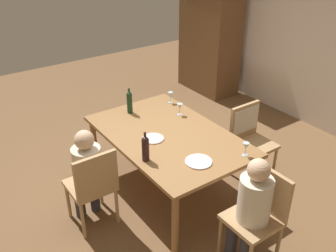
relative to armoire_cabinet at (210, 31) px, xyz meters
The scene contains 16 objects.
ground_plane 3.29m from the armoire_cabinet, 49.10° to the right, with size 10.00×10.00×0.00m, color brown.
rear_room_partition 2.10m from the armoire_cabinet, 12.48° to the left, with size 6.40×0.12×2.70m, color beige.
armoire_cabinet is the anchor object (origin of this frame).
dining_table 3.13m from the armoire_cabinet, 49.10° to the right, with size 1.87×1.19×0.74m.
chair_near 3.98m from the armoire_cabinet, 57.47° to the right, with size 0.44×0.44×0.92m.
chair_right_end 4.08m from the armoire_cabinet, 34.04° to the right, with size 0.44×0.44×0.92m.
chair_far_right 2.75m from the armoire_cabinet, 30.47° to the right, with size 0.46×0.44×0.92m.
person_woman_host 3.91m from the armoire_cabinet, 58.87° to the right, with size 0.33×0.29×1.10m.
person_man_bearded 4.13m from the armoire_cabinet, 35.35° to the right, with size 0.30×0.34×1.11m.
wine_bottle_tall_green 3.67m from the armoire_cabinet, 50.49° to the right, with size 0.08×0.08×0.32m.
wine_bottle_dark_red 2.78m from the armoire_cabinet, 61.27° to the right, with size 0.07×0.07×0.33m.
wine_glass_near_left 2.33m from the armoire_cabinet, 53.23° to the right, with size 0.07×0.07×0.15m.
wine_glass_centre 2.63m from the armoire_cabinet, 48.52° to the right, with size 0.07×0.07×0.15m.
wine_glass_near_right 3.46m from the armoire_cabinet, 34.62° to the right, with size 0.07×0.07×0.15m.
dinner_plate_host 3.62m from the armoire_cabinet, 42.28° to the right, with size 0.27×0.27×0.01m, color white.
dinner_plate_guest_left 3.27m from the armoire_cabinet, 51.44° to the right, with size 0.23×0.23×0.01m, color white.
Camera 1 is at (2.96, -2.09, 2.84)m, focal length 40.14 mm.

